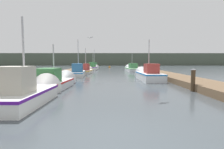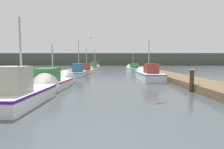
{
  "view_description": "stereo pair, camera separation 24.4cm",
  "coord_description": "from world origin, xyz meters",
  "px_view_note": "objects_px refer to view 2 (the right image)",
  "views": [
    {
      "loc": [
        -0.11,
        -3.78,
        1.78
      ],
      "look_at": [
        0.02,
        13.49,
        0.42
      ],
      "focal_mm": 28.0,
      "sensor_mm": 36.0,
      "label": 1
    },
    {
      "loc": [
        0.13,
        -3.78,
        1.78
      ],
      "look_at": [
        0.02,
        13.49,
        0.42
      ],
      "focal_mm": 28.0,
      "sensor_mm": 36.0,
      "label": 2
    }
  ],
  "objects_px": {
    "mooring_piling_0": "(192,80)",
    "mooring_piling_2": "(136,67)",
    "fishing_boat_5": "(133,69)",
    "mooring_piling_1": "(2,90)",
    "seagull_lead": "(90,38)",
    "fishing_boat_6": "(94,67)",
    "fishing_boat_7": "(96,67)",
    "fishing_boat_3": "(79,72)",
    "fishing_boat_4": "(87,70)",
    "fishing_boat_0": "(26,91)",
    "fishing_boat_2": "(148,75)",
    "fishing_boat_1": "(55,82)",
    "channel_buoy": "(111,67)"
  },
  "relations": [
    {
      "from": "fishing_boat_4",
      "to": "fishing_boat_1",
      "type": "bearing_deg",
      "value": -88.78
    },
    {
      "from": "fishing_boat_1",
      "to": "mooring_piling_2",
      "type": "xyz_separation_m",
      "value": [
        8.58,
        24.16,
        0.16
      ]
    },
    {
      "from": "mooring_piling_0",
      "to": "fishing_boat_1",
      "type": "bearing_deg",
      "value": 169.61
    },
    {
      "from": "fishing_boat_3",
      "to": "fishing_boat_6",
      "type": "bearing_deg",
      "value": 83.22
    },
    {
      "from": "mooring_piling_0",
      "to": "fishing_boat_4",
      "type": "bearing_deg",
      "value": 118.98
    },
    {
      "from": "mooring_piling_1",
      "to": "fishing_boat_1",
      "type": "bearing_deg",
      "value": 75.94
    },
    {
      "from": "fishing_boat_2",
      "to": "mooring_piling_1",
      "type": "relative_size",
      "value": 5.92
    },
    {
      "from": "mooring_piling_1",
      "to": "seagull_lead",
      "type": "height_order",
      "value": "seagull_lead"
    },
    {
      "from": "fishing_boat_7",
      "to": "mooring_piling_2",
      "type": "xyz_separation_m",
      "value": [
        8.61,
        -3.93,
        0.09
      ]
    },
    {
      "from": "fishing_boat_6",
      "to": "mooring_piling_2",
      "type": "height_order",
      "value": "fishing_boat_6"
    },
    {
      "from": "mooring_piling_0",
      "to": "mooring_piling_2",
      "type": "relative_size",
      "value": 1.2
    },
    {
      "from": "fishing_boat_1",
      "to": "fishing_boat_5",
      "type": "xyz_separation_m",
      "value": [
        7.27,
        18.72,
        0.03
      ]
    },
    {
      "from": "mooring_piling_2",
      "to": "fishing_boat_1",
      "type": "bearing_deg",
      "value": -109.54
    },
    {
      "from": "fishing_boat_7",
      "to": "seagull_lead",
      "type": "distance_m",
      "value": 24.59
    },
    {
      "from": "fishing_boat_0",
      "to": "fishing_boat_4",
      "type": "relative_size",
      "value": 0.86
    },
    {
      "from": "fishing_boat_1",
      "to": "fishing_boat_2",
      "type": "xyz_separation_m",
      "value": [
        7.13,
        4.83,
        0.08
      ]
    },
    {
      "from": "fishing_boat_3",
      "to": "channel_buoy",
      "type": "distance_m",
      "value": 24.48
    },
    {
      "from": "fishing_boat_5",
      "to": "mooring_piling_0",
      "type": "distance_m",
      "value": 20.3
    },
    {
      "from": "fishing_boat_2",
      "to": "mooring_piling_2",
      "type": "distance_m",
      "value": 19.38
    },
    {
      "from": "seagull_lead",
      "to": "fishing_boat_4",
      "type": "bearing_deg",
      "value": 121.73
    },
    {
      "from": "fishing_boat_2",
      "to": "seagull_lead",
      "type": "bearing_deg",
      "value": -170.88
    },
    {
      "from": "fishing_boat_1",
      "to": "fishing_boat_7",
      "type": "distance_m",
      "value": 28.09
    },
    {
      "from": "fishing_boat_6",
      "to": "mooring_piling_0",
      "type": "xyz_separation_m",
      "value": [
        8.2,
        -23.86,
        0.16
      ]
    },
    {
      "from": "mooring_piling_0",
      "to": "fishing_boat_7",
      "type": "bearing_deg",
      "value": 105.94
    },
    {
      "from": "fishing_boat_4",
      "to": "mooring_piling_1",
      "type": "height_order",
      "value": "fishing_boat_4"
    },
    {
      "from": "mooring_piling_0",
      "to": "channel_buoy",
      "type": "relative_size",
      "value": 1.26
    },
    {
      "from": "fishing_boat_7",
      "to": "fishing_boat_0",
      "type": "bearing_deg",
      "value": -88.82
    },
    {
      "from": "channel_buoy",
      "to": "seagull_lead",
      "type": "height_order",
      "value": "seagull_lead"
    },
    {
      "from": "fishing_boat_3",
      "to": "fishing_boat_7",
      "type": "bearing_deg",
      "value": 84.5
    },
    {
      "from": "fishing_boat_2",
      "to": "fishing_boat_5",
      "type": "height_order",
      "value": "fishing_boat_2"
    },
    {
      "from": "fishing_boat_0",
      "to": "fishing_boat_3",
      "type": "distance_m",
      "value": 13.12
    },
    {
      "from": "fishing_boat_3",
      "to": "mooring_piling_1",
      "type": "height_order",
      "value": "fishing_boat_3"
    },
    {
      "from": "fishing_boat_0",
      "to": "fishing_boat_3",
      "type": "xyz_separation_m",
      "value": [
        -0.24,
        13.11,
        0.02
      ]
    },
    {
      "from": "fishing_boat_2",
      "to": "fishing_boat_5",
      "type": "bearing_deg",
      "value": 87.48
    },
    {
      "from": "fishing_boat_2",
      "to": "channel_buoy",
      "type": "distance_m",
      "value": 28.69
    },
    {
      "from": "fishing_boat_1",
      "to": "mooring_piling_0",
      "type": "xyz_separation_m",
      "value": [
        8.43,
        -1.54,
        0.27
      ]
    },
    {
      "from": "fishing_boat_0",
      "to": "fishing_boat_7",
      "type": "height_order",
      "value": "fishing_boat_7"
    },
    {
      "from": "fishing_boat_5",
      "to": "fishing_boat_0",
      "type": "bearing_deg",
      "value": -111.57
    },
    {
      "from": "fishing_boat_3",
      "to": "mooring_piling_0",
      "type": "height_order",
      "value": "fishing_boat_3"
    },
    {
      "from": "fishing_boat_5",
      "to": "mooring_piling_2",
      "type": "xyz_separation_m",
      "value": [
        1.3,
        5.44,
        0.13
      ]
    },
    {
      "from": "mooring_piling_0",
      "to": "fishing_boat_6",
      "type": "bearing_deg",
      "value": 108.97
    },
    {
      "from": "fishing_boat_4",
      "to": "mooring_piling_1",
      "type": "bearing_deg",
      "value": -91.99
    },
    {
      "from": "fishing_boat_3",
      "to": "mooring_piling_2",
      "type": "relative_size",
      "value": 5.39
    },
    {
      "from": "fishing_boat_2",
      "to": "fishing_boat_5",
      "type": "relative_size",
      "value": 0.94
    },
    {
      "from": "fishing_boat_4",
      "to": "fishing_boat_7",
      "type": "relative_size",
      "value": 1.0
    },
    {
      "from": "fishing_boat_7",
      "to": "fishing_boat_4",
      "type": "bearing_deg",
      "value": -88.48
    },
    {
      "from": "mooring_piling_0",
      "to": "seagull_lead",
      "type": "xyz_separation_m",
      "value": [
        -6.59,
        5.34,
        3.13
      ]
    },
    {
      "from": "fishing_boat_4",
      "to": "seagull_lead",
      "type": "distance_m",
      "value": 10.42
    },
    {
      "from": "fishing_boat_3",
      "to": "fishing_boat_7",
      "type": "xyz_separation_m",
      "value": [
        0.13,
        19.05,
        -0.02
      ]
    },
    {
      "from": "mooring_piling_1",
      "to": "channel_buoy",
      "type": "height_order",
      "value": "mooring_piling_1"
    }
  ]
}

